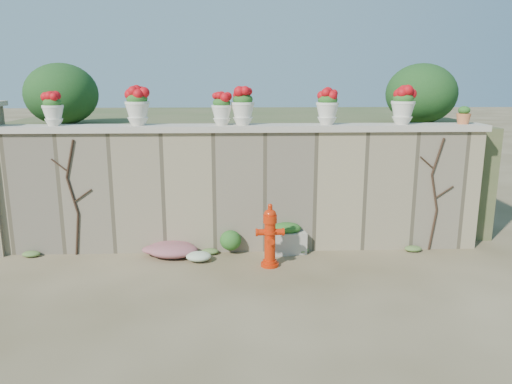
{
  "coord_description": "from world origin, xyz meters",
  "views": [
    {
      "loc": [
        -0.05,
        -6.3,
        2.88
      ],
      "look_at": [
        0.26,
        1.4,
        1.07
      ],
      "focal_mm": 35.0,
      "sensor_mm": 36.0,
      "label": 1
    }
  ],
  "objects_px": {
    "fire_hydrant": "(270,235)",
    "urn_pot_0": "(53,109)",
    "terracotta_pot": "(464,116)",
    "planter_box": "(286,239)"
  },
  "relations": [
    {
      "from": "fire_hydrant",
      "to": "urn_pot_0",
      "type": "bearing_deg",
      "value": 164.28
    },
    {
      "from": "fire_hydrant",
      "to": "urn_pot_0",
      "type": "relative_size",
      "value": 1.9
    },
    {
      "from": "urn_pot_0",
      "to": "terracotta_pot",
      "type": "bearing_deg",
      "value": 0.0
    },
    {
      "from": "fire_hydrant",
      "to": "urn_pot_0",
      "type": "distance_m",
      "value": 3.97
    },
    {
      "from": "planter_box",
      "to": "terracotta_pot",
      "type": "relative_size",
      "value": 2.37
    },
    {
      "from": "planter_box",
      "to": "urn_pot_0",
      "type": "relative_size",
      "value": 1.29
    },
    {
      "from": "planter_box",
      "to": "urn_pot_0",
      "type": "xyz_separation_m",
      "value": [
        -3.71,
        0.25,
        2.12
      ]
    },
    {
      "from": "fire_hydrant",
      "to": "terracotta_pot",
      "type": "distance_m",
      "value": 3.76
    },
    {
      "from": "fire_hydrant",
      "to": "planter_box",
      "type": "relative_size",
      "value": 1.48
    },
    {
      "from": "fire_hydrant",
      "to": "urn_pot_0",
      "type": "xyz_separation_m",
      "value": [
        -3.4,
        0.85,
        1.86
      ]
    }
  ]
}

